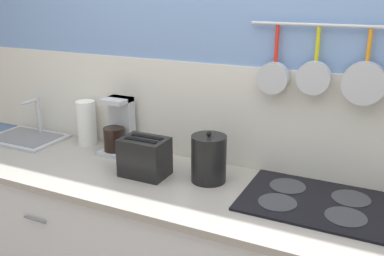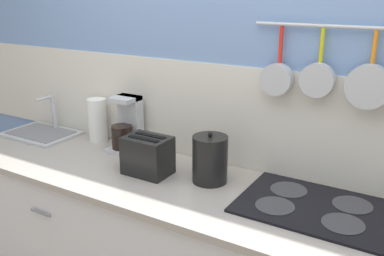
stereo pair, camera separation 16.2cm
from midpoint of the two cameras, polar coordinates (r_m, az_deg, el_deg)
The scene contains 8 objects.
wall_back at distance 2.23m, azimuth 3.41°, elevation 4.32°, with size 7.20×0.14×2.60m.
countertop at distance 2.05m, azimuth -0.92°, elevation -8.59°, with size 3.10×0.66×0.03m.
sink_basin at distance 2.90m, azimuth -22.62°, elevation -1.00°, with size 0.46×0.33×0.24m.
paper_towel_roll at distance 2.66m, azimuth -15.57°, elevation 0.66°, with size 0.11×0.11×0.27m.
coffee_maker at distance 2.49m, azimuth -11.59°, elevation -0.24°, with size 0.16×0.19×0.32m.
toaster at distance 2.17m, azimuth -8.46°, elevation -3.86°, with size 0.25×0.17×0.20m.
kettle at distance 2.07m, azimuth 0.01°, elevation -4.13°, with size 0.17×0.17×0.26m.
cooktop at distance 1.96m, azimuth 13.74°, elevation -9.57°, with size 0.63×0.46×0.01m.
Camera 1 is at (0.76, -1.67, 1.81)m, focal length 40.00 mm.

